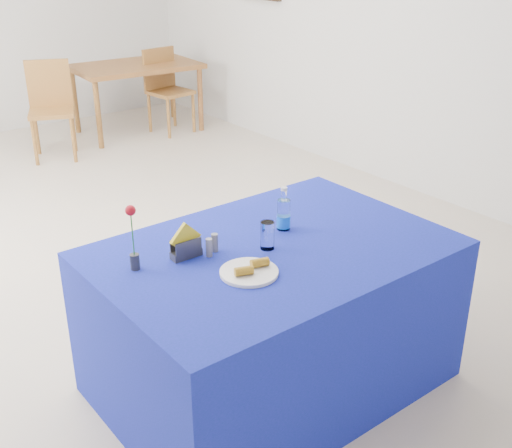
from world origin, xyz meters
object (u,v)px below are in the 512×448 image
at_px(plate, 249,272).
at_px(oak_table, 136,71).
at_px(chair_bg_right, 165,84).
at_px(blue_table, 272,317).
at_px(chair_bg_left, 51,102).
at_px(water_bottle, 284,215).

xyz_separation_m(plate, oak_table, (1.90, 4.51, -0.09)).
height_order(plate, chair_bg_right, chair_bg_right).
height_order(plate, blue_table, plate).
height_order(chair_bg_left, chair_bg_right, chair_bg_left).
xyz_separation_m(plate, water_bottle, (0.41, 0.25, 0.06)).
height_order(plate, oak_table, plate).
relative_size(blue_table, chair_bg_right, 1.75).
relative_size(water_bottle, oak_table, 0.16).
xyz_separation_m(plate, chair_bg_left, (0.81, 4.26, -0.22)).
relative_size(plate, blue_table, 0.16).
height_order(blue_table, chair_bg_right, chair_bg_right).
height_order(plate, water_bottle, water_bottle).
distance_m(blue_table, chair_bg_left, 4.17).
bearing_deg(oak_table, water_bottle, -109.30).
distance_m(plate, water_bottle, 0.48).
height_order(blue_table, chair_bg_left, chair_bg_left).
xyz_separation_m(blue_table, chair_bg_right, (1.92, 4.21, 0.15)).
bearing_deg(blue_table, chair_bg_left, 82.11).
relative_size(water_bottle, chair_bg_right, 0.24).
bearing_deg(water_bottle, oak_table, 70.70).
xyz_separation_m(blue_table, water_bottle, (0.16, 0.12, 0.45)).
bearing_deg(oak_table, blue_table, -110.72).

